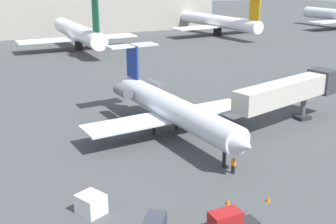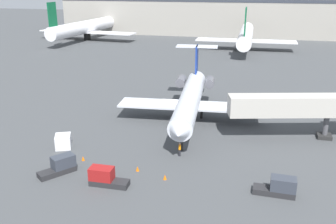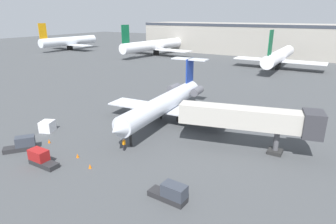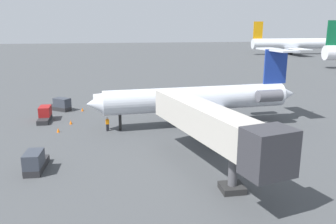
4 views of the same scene
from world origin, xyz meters
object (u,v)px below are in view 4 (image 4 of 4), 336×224
Objects in this scene: ground_crew_marshaller at (107,124)px; baggage_tug_trailing at (35,162)px; jet_bridge at (215,126)px; parked_airliner_west_end at (289,44)px; cargo_container_uld at (101,100)px; baggage_tug_lead at (45,115)px; regional_jet at (202,98)px; traffic_cone_mid at (58,130)px; traffic_cone_far at (71,122)px; baggage_tug_spare at (61,105)px; traffic_cone_near at (82,109)px.

ground_crew_marshaller is 12.74m from baggage_tug_trailing.
jet_bridge is 0.55× the size of parked_airliner_west_end.
cargo_container_uld is 0.08× the size of parked_airliner_west_end.
parked_airliner_west_end reaches higher than baggage_tug_lead.
jet_bridge is (15.71, -3.07, 0.97)m from regional_jet.
cargo_container_uld is at bearing 161.09° from traffic_cone_mid.
traffic_cone_mid is 1.00× the size of traffic_cone_far.
cargo_container_uld is at bearing 139.40° from baggage_tug_lead.
baggage_tug_trailing is 22.80m from baggage_tug_spare.
ground_crew_marshaller reaches higher than cargo_container_uld.
cargo_container_uld is 15.00m from traffic_cone_mid.
traffic_cone_far is (-3.36, 1.13, 0.00)m from traffic_cone_mid.
baggage_tug_trailing is at bearing -56.78° from regional_jet.
traffic_cone_near is 1.00× the size of traffic_cone_far.
cargo_container_uld is at bearing 115.51° from baggage_tug_spare.
regional_jet is at bearing 43.61° from cargo_container_uld.
traffic_cone_far is at bearing 57.21° from baggage_tug_lead.
traffic_cone_far is (-3.74, -4.75, -0.58)m from ground_crew_marshaller.
traffic_cone_near is at bearing -160.57° from ground_crew_marshaller.
baggage_tug_trailing is 7.38× the size of traffic_cone_near.
traffic_cone_far is at bearing 174.20° from baggage_tug_trailing.
parked_airliner_west_end reaches higher than jet_bridge.
traffic_cone_far is (-18.58, -13.70, -4.21)m from jet_bridge.
parked_airliner_west_end is at bearing 142.50° from ground_crew_marshaller.
traffic_cone_near is at bearing 72.20° from baggage_tug_spare.
baggage_tug_trailing is (11.09, -6.26, -0.02)m from ground_crew_marshaller.
traffic_cone_near is (-4.61, 4.56, -0.56)m from baggage_tug_lead.
jet_bridge is at bearing 44.25° from traffic_cone_mid.
regional_jet is 10.53× the size of cargo_container_uld.
regional_jet reaches higher than traffic_cone_far.
baggage_tug_trailing is at bearing -29.42° from ground_crew_marshaller.
baggage_tug_lead is 6.19m from traffic_cone_mid.
baggage_tug_trailing is 137.75m from parked_airliner_west_end.
baggage_tug_spare is 1.52× the size of cargo_container_uld.
ground_crew_marshaller is at bearing -148.90° from jet_bridge.
baggage_tug_trailing is 11.49m from traffic_cone_mid.
jet_bridge is at bearing -11.06° from regional_jet.
ground_crew_marshaller is at bearing 3.99° from cargo_container_uld.
baggage_tug_lead is at bearing -173.14° from baggage_tug_trailing.
regional_jet reaches higher than ground_crew_marshaller.
jet_bridge reaches higher than baggage_tug_lead.
traffic_cone_mid is 128.52m from parked_airliner_west_end.
traffic_cone_near is at bearing 135.28° from baggage_tug_lead.
baggage_tug_lead reaches higher than traffic_cone_far.
baggage_tug_trailing is at bearing 1.92° from baggage_tug_spare.
parked_airliner_west_end is (-99.23, 76.15, 3.57)m from ground_crew_marshaller.
ground_crew_marshaller is at bearing 30.97° from baggage_tug_spare.
traffic_cone_mid is (14.18, -4.86, -0.56)m from cargo_container_uld.
traffic_cone_mid is (10.27, -2.12, 0.00)m from traffic_cone_near.
ground_crew_marshaller is at bearing 51.75° from traffic_cone_far.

